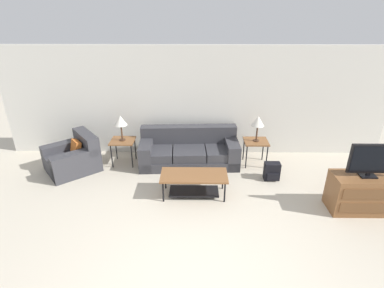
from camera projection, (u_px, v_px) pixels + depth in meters
name	position (u px, v px, depth m)	size (l,w,h in m)	color
wall_back	(195.00, 102.00, 7.06)	(9.11, 0.06, 2.60)	silver
couch	(189.00, 151.00, 6.93)	(2.28, 1.02, 0.82)	#38383D
armchair	(74.00, 158.00, 6.66)	(1.39, 1.38, 0.80)	#38383D
coffee_table	(194.00, 180.00, 5.71)	(1.27, 0.57, 0.46)	brown
side_table_left	(123.00, 143.00, 6.82)	(0.54, 0.50, 0.59)	brown
side_table_right	(256.00, 143.00, 6.79)	(0.54, 0.50, 0.59)	brown
table_lamp_left	(120.00, 121.00, 6.60)	(0.29, 0.29, 0.59)	#472D1E
table_lamp_right	(258.00, 122.00, 6.57)	(0.29, 0.29, 0.59)	#472D1E
tv_console	(363.00, 193.00, 5.29)	(1.12, 0.54, 0.69)	brown
television	(372.00, 160.00, 5.01)	(0.77, 0.20, 0.60)	black
backpack	(272.00, 171.00, 6.30)	(0.32, 0.26, 0.38)	black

